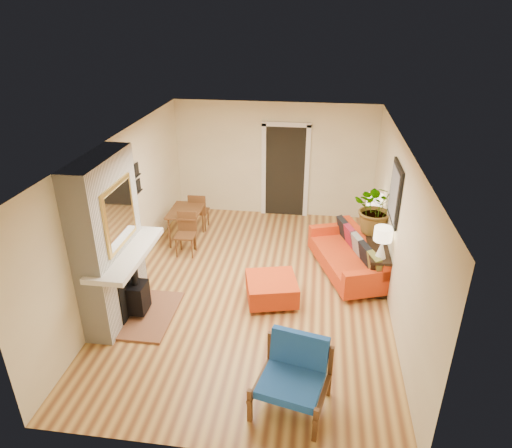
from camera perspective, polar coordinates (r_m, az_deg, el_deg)
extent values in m
plane|color=tan|center=(8.03, -0.20, -8.04)|extent=(6.50, 6.50, 0.00)
plane|color=white|center=(6.93, -0.23, 10.15)|extent=(6.50, 6.50, 0.00)
plane|color=#F6ECC1|center=(10.40, 2.33, 7.98)|extent=(4.50, 0.00, 4.50)
plane|color=#F6ECC1|center=(4.70, -6.04, -16.62)|extent=(4.50, 0.00, 4.50)
plane|color=#F6ECC1|center=(7.99, -16.41, 1.31)|extent=(0.00, 6.50, 6.50)
plane|color=#F6ECC1|center=(7.44, 17.21, -0.65)|extent=(0.00, 6.50, 6.50)
cube|color=black|center=(10.43, 3.67, 6.56)|extent=(0.88, 0.06, 2.10)
cube|color=white|center=(10.46, 0.97, 6.67)|extent=(0.10, 0.08, 2.18)
cube|color=white|center=(10.40, 6.37, 6.39)|extent=(0.10, 0.08, 2.18)
cube|color=white|center=(10.12, 3.84, 12.33)|extent=(1.08, 0.08, 0.10)
cube|color=black|center=(7.62, 17.02, 3.72)|extent=(0.04, 0.85, 0.95)
cube|color=slate|center=(7.62, 16.84, 3.73)|extent=(0.01, 0.70, 0.80)
cube|color=black|center=(8.22, -15.31, 3.06)|extent=(0.06, 0.95, 0.02)
cube|color=black|center=(8.12, -15.56, 5.02)|extent=(0.06, 0.95, 0.02)
cube|color=white|center=(6.86, -18.58, 2.06)|extent=(0.42, 1.50, 1.48)
cube|color=white|center=(7.45, -17.19, -7.13)|extent=(0.42, 1.50, 1.12)
cube|color=white|center=(7.08, -15.93, -3.53)|extent=(0.60, 1.68, 0.08)
cube|color=black|center=(7.43, -15.56, -8.03)|extent=(0.03, 0.72, 0.78)
cube|color=brown|center=(7.57, -13.07, -10.99)|extent=(0.75, 1.30, 0.04)
cube|color=black|center=(7.45, -14.63, -8.83)|extent=(0.30, 0.36, 0.48)
cylinder|color=black|center=(7.21, -15.02, -5.94)|extent=(0.10, 0.10, 0.40)
cube|color=gold|center=(6.81, -16.75, 1.13)|extent=(0.04, 0.95, 0.95)
cube|color=silver|center=(6.80, -16.60, 1.12)|extent=(0.01, 0.82, 0.82)
cylinder|color=silver|center=(7.83, 11.17, -9.16)|extent=(0.05, 0.05, 0.09)
cylinder|color=silver|center=(8.08, 15.46, -8.48)|extent=(0.05, 0.05, 0.09)
cylinder|color=silver|center=(9.19, 7.23, -3.23)|extent=(0.05, 0.05, 0.09)
cylinder|color=silver|center=(9.40, 10.97, -2.82)|extent=(0.05, 0.05, 0.09)
cube|color=#D64214|center=(8.51, 11.16, -4.64)|extent=(1.43, 2.10, 0.28)
cube|color=#D64214|center=(8.49, 13.36, -2.63)|extent=(0.82, 1.89, 0.32)
cube|color=#D64214|center=(7.70, 13.74, -6.38)|extent=(0.84, 0.43, 0.18)
cube|color=#D64214|center=(9.12, 9.24, -0.65)|extent=(0.84, 0.43, 0.18)
cube|color=brown|center=(7.84, 14.68, -4.95)|extent=(0.30, 0.41, 0.38)
cube|color=black|center=(8.12, 13.59, -3.67)|extent=(0.30, 0.41, 0.38)
cube|color=gray|center=(8.42, 12.58, -2.47)|extent=(0.30, 0.41, 0.38)
cube|color=maroon|center=(8.68, 11.76, -1.49)|extent=(0.30, 0.41, 0.38)
cube|color=black|center=(8.98, 10.87, -0.44)|extent=(0.30, 0.41, 0.38)
cylinder|color=silver|center=(7.42, -0.27, -10.89)|extent=(0.05, 0.05, 0.06)
cylinder|color=silver|center=(7.50, 4.78, -10.55)|extent=(0.05, 0.05, 0.06)
cylinder|color=silver|center=(7.96, -0.73, -8.10)|extent=(0.05, 0.05, 0.06)
cylinder|color=silver|center=(8.03, 3.96, -7.82)|extent=(0.05, 0.05, 0.06)
cube|color=#D64214|center=(7.60, 1.96, -8.05)|extent=(0.97, 0.97, 0.34)
cube|color=brown|center=(5.90, 0.54, -18.76)|extent=(0.23, 0.81, 0.05)
cube|color=brown|center=(5.73, -0.78, -21.74)|extent=(0.06, 0.06, 0.48)
cube|color=brown|center=(6.11, 1.75, -16.18)|extent=(0.06, 0.06, 0.76)
cube|color=brown|center=(5.76, 8.39, -20.48)|extent=(0.23, 0.81, 0.05)
cube|color=brown|center=(5.58, 7.43, -23.65)|extent=(0.06, 0.06, 0.48)
cube|color=brown|center=(5.97, 9.23, -17.74)|extent=(0.06, 0.06, 0.76)
cube|color=#1E6BB5|center=(5.77, 4.42, -19.20)|extent=(0.85, 0.82, 0.11)
cube|color=#1E6BB5|center=(5.82, 5.46, -15.22)|extent=(0.74, 0.33, 0.45)
cube|color=brown|center=(9.42, -8.79, 1.65)|extent=(0.65, 0.91, 0.04)
cylinder|color=brown|center=(9.30, -10.77, -1.18)|extent=(0.04, 0.04, 0.65)
cylinder|color=brown|center=(9.17, -7.75, -1.36)|extent=(0.04, 0.04, 0.65)
cylinder|color=brown|center=(9.97, -9.50, 0.82)|extent=(0.04, 0.04, 0.65)
cylinder|color=brown|center=(9.84, -6.66, 0.68)|extent=(0.04, 0.04, 0.65)
cube|color=brown|center=(8.99, -8.81, -1.43)|extent=(0.39, 0.39, 0.04)
cube|color=brown|center=(9.05, -8.61, 0.37)|extent=(0.38, 0.04, 0.42)
cylinder|color=brown|center=(8.99, -9.91, -2.99)|extent=(0.03, 0.03, 0.40)
cylinder|color=brown|center=(8.92, -8.02, -3.12)|extent=(0.03, 0.03, 0.40)
cylinder|color=brown|center=(9.25, -9.40, -2.09)|extent=(0.03, 0.03, 0.40)
cylinder|color=brown|center=(9.18, -7.55, -2.20)|extent=(0.03, 0.03, 0.40)
cube|color=brown|center=(10.01, -7.09, 1.61)|extent=(0.39, 0.39, 0.04)
cube|color=brown|center=(9.76, -7.40, 2.39)|extent=(0.38, 0.04, 0.42)
cylinder|color=brown|center=(10.00, -8.08, 0.21)|extent=(0.03, 0.03, 0.40)
cylinder|color=brown|center=(9.93, -6.37, 0.12)|extent=(0.03, 0.03, 0.40)
cylinder|color=brown|center=(10.27, -7.66, 0.94)|extent=(0.03, 0.03, 0.40)
cylinder|color=brown|center=(10.20, -5.99, 0.86)|extent=(0.03, 0.03, 0.40)
cube|color=black|center=(8.42, 14.72, -1.74)|extent=(0.34, 1.85, 0.05)
cube|color=black|center=(7.86, 15.02, -6.90)|extent=(0.30, 0.04, 0.68)
cube|color=black|center=(9.33, 13.99, -1.32)|extent=(0.30, 0.04, 0.68)
cone|color=white|center=(7.69, 15.38, -3.07)|extent=(0.18, 0.18, 0.30)
cylinder|color=white|center=(7.61, 15.54, -1.88)|extent=(0.03, 0.03, 0.06)
cylinder|color=#FFEABF|center=(7.57, 15.62, -1.21)|extent=(0.30, 0.30, 0.22)
cone|color=white|center=(8.97, 14.43, 1.30)|extent=(0.18, 0.18, 0.30)
cylinder|color=white|center=(8.90, 14.55, 2.35)|extent=(0.03, 0.03, 0.06)
cylinder|color=#FFEABF|center=(8.86, 14.62, 2.95)|extent=(0.30, 0.30, 0.22)
imported|color=#1E5919|center=(8.39, 14.90, 1.98)|extent=(0.89, 0.78, 0.96)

